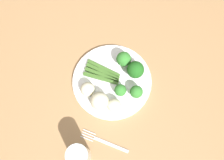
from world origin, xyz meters
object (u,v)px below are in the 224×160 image
plate (112,81)px  broccoli_back (135,70)px  dining_table (101,92)px  fork (104,142)px  cauliflower_near_center (88,89)px  broccoli_back_right (136,92)px  asparagus_bundle (103,73)px  broccoli_front (120,90)px  cauliflower_right (100,101)px  water_glass (79,156)px  cauliflower_front_left (114,106)px  broccoli_left (124,59)px

plate → broccoli_back: size_ratio=3.84×
dining_table → fork: 0.22m
cauliflower_near_center → broccoli_back_right: bearing=-79.5°
plate → broccoli_back: 0.10m
broccoli_back → fork: (-0.25, 0.04, -0.05)m
plate → cauliflower_near_center: 0.10m
asparagus_bundle → plate: bearing=167.5°
broccoli_back → asparagus_bundle: bearing=104.3°
asparagus_bundle → broccoli_front: (-0.05, -0.08, 0.02)m
broccoli_back_right → cauliflower_right: cauliflower_right is taller
broccoli_back → water_glass: (-0.31, 0.10, 0.00)m
fork → cauliflower_front_left: bearing=-85.1°
broccoli_back_right → cauliflower_front_left: size_ratio=1.11×
broccoli_back → cauliflower_front_left: size_ratio=1.53×
dining_table → plate: size_ratio=4.16×
plate → broccoli_back_right: bearing=-107.4°
broccoli_front → broccoli_left: size_ratio=0.79×
cauliflower_near_center → water_glass: (-0.21, -0.04, 0.02)m
plate → fork: 0.21m
plate → broccoli_back: bearing=-58.8°
broccoli_left → plate: bearing=162.8°
cauliflower_near_center → cauliflower_front_left: (-0.03, -0.10, -0.00)m
plate → cauliflower_near_center: bearing=129.9°
water_glass → dining_table: bearing=1.6°
dining_table → cauliflower_right: size_ratio=18.95×
asparagus_bundle → broccoli_back: bearing=-156.4°
plate → asparagus_bundle: 0.04m
broccoli_back → broccoli_front: 0.09m
broccoli_left → water_glass: size_ratio=0.54×
plate → cauliflower_right: size_ratio=4.55×
asparagus_bundle → water_glass: water_glass is taller
cauliflower_front_left → water_glass: 0.19m
broccoli_front → cauliflower_near_center: size_ratio=1.02×
broccoli_back_right → fork: bearing=160.2°
plate → cauliflower_near_center: cauliflower_near_center is taller
broccoli_back_right → water_glass: 0.27m
broccoli_back → broccoli_back_right: broccoli_back is taller
dining_table → plate: plate is taller
water_glass → cauliflower_right: bearing=-4.2°
dining_table → broccoli_back_right: broccoli_back_right is taller
cauliflower_near_center → cauliflower_right: bearing=-121.5°
broccoli_back_right → cauliflower_right: size_ratio=0.86×
asparagus_bundle → dining_table: bearing=96.8°
fork → water_glass: size_ratio=1.42×
fork → water_glass: water_glass is taller
dining_table → plate: bearing=-63.4°
broccoli_back → cauliflower_near_center: (-0.10, 0.14, -0.02)m
broccoli_back → cauliflower_front_left: bearing=163.4°
broccoli_front → cauliflower_front_left: size_ratio=1.05×
asparagus_bundle → cauliflower_front_left: 0.13m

